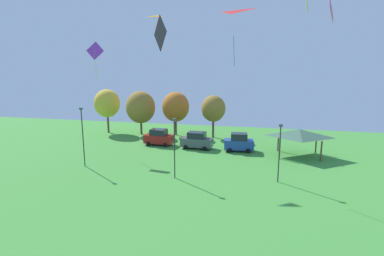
# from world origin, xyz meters

# --- Properties ---
(kite_flying_1) EXTENTS (2.63, 0.79, 5.29)m
(kite_flying_1) POSITION_xyz_m (-18.73, 39.77, 13.67)
(kite_flying_1) COLOR purple
(kite_flying_4) EXTENTS (1.48, 1.79, 2.29)m
(kite_flying_4) POSITION_xyz_m (-2.18, 19.79, 13.50)
(kite_flying_4) COLOR black
(kite_flying_5) EXTENTS (3.59, 2.95, 4.32)m
(kite_flying_5) POSITION_xyz_m (1.04, 31.94, 15.42)
(kite_flying_5) COLOR red
(kite_flying_7) EXTENTS (0.71, 2.47, 2.51)m
(kite_flying_7) POSITION_xyz_m (9.60, 28.56, 16.21)
(kite_flying_7) COLOR #E54C93
(kite_flying_8) EXTENTS (1.72, 1.29, 0.39)m
(kite_flying_8) POSITION_xyz_m (-8.64, 37.27, 17.20)
(kite_flying_8) COLOR orange
(parked_car_leftmost) EXTENTS (4.35, 2.26, 2.43)m
(parked_car_leftmost) POSITION_xyz_m (-10.50, 42.39, 1.19)
(parked_car_leftmost) COLOR maroon
(parked_car_leftmost) RESTS_ON ground
(parked_car_second_from_left) EXTENTS (4.60, 2.28, 2.42)m
(parked_car_second_from_left) POSITION_xyz_m (-4.48, 41.70, 1.19)
(parked_car_second_from_left) COLOR #4C5156
(parked_car_second_from_left) RESTS_ON ground
(parked_car_third_from_left) EXTENTS (4.22, 2.41, 2.56)m
(parked_car_third_from_left) POSITION_xyz_m (1.54, 41.62, 1.25)
(parked_car_third_from_left) COLOR #234299
(parked_car_third_from_left) RESTS_ON ground
(park_pavilion) EXTENTS (6.41, 4.88, 3.60)m
(park_pavilion) POSITION_xyz_m (9.37, 41.07, 3.08)
(park_pavilion) COLOR brown
(park_pavilion) RESTS_ON ground
(light_post_0) EXTENTS (0.36, 0.20, 6.35)m
(light_post_0) POSITION_xyz_m (-4.18, 29.42, 3.58)
(light_post_0) COLOR #2D2D33
(light_post_0) RESTS_ON ground
(light_post_1) EXTENTS (0.36, 0.20, 6.96)m
(light_post_1) POSITION_xyz_m (-15.66, 30.81, 3.89)
(light_post_1) COLOR #2D2D33
(light_post_1) RESTS_ON ground
(light_post_2) EXTENTS (0.36, 0.20, 5.96)m
(light_post_2) POSITION_xyz_m (6.33, 30.68, 3.38)
(light_post_2) COLOR #2D2D33
(light_post_2) RESTS_ON ground
(treeline_tree_0) EXTENTS (4.54, 4.54, 7.80)m
(treeline_tree_0) POSITION_xyz_m (-22.51, 49.12, 5.29)
(treeline_tree_0) COLOR brown
(treeline_tree_0) RESTS_ON ground
(treeline_tree_1) EXTENTS (5.07, 5.07, 7.59)m
(treeline_tree_1) POSITION_xyz_m (-16.06, 49.01, 4.80)
(treeline_tree_1) COLOR brown
(treeline_tree_1) RESTS_ON ground
(treeline_tree_2) EXTENTS (4.65, 4.65, 7.50)m
(treeline_tree_2) POSITION_xyz_m (-9.97, 49.83, 4.93)
(treeline_tree_2) COLOR brown
(treeline_tree_2) RESTS_ON ground
(treeline_tree_3) EXTENTS (4.01, 4.01, 7.09)m
(treeline_tree_3) POSITION_xyz_m (-3.35, 49.48, 4.87)
(treeline_tree_3) COLOR brown
(treeline_tree_3) RESTS_ON ground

